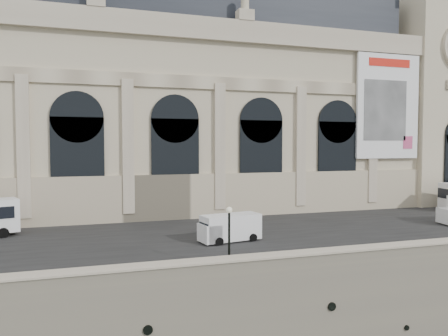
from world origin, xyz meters
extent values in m
cube|color=gray|center=(0.00, 35.00, 3.00)|extent=(160.00, 70.00, 6.00)
cube|color=#2D2D2D|center=(0.00, 14.00, 6.03)|extent=(160.00, 24.00, 0.06)
cube|color=gray|center=(0.00, 0.60, 6.55)|extent=(160.00, 1.20, 1.10)
cube|color=beige|center=(0.00, 0.60, 7.15)|extent=(160.00, 1.40, 0.12)
cube|color=beige|center=(-6.00, 31.00, 17.00)|extent=(68.00, 18.00, 22.00)
cube|color=beige|center=(-6.00, 21.85, 8.50)|extent=(68.60, 0.40, 5.00)
cube|color=beige|center=(-6.00, 21.70, 26.80)|extent=(69.00, 0.80, 2.40)
cube|color=beige|center=(-6.00, 21.85, 21.00)|extent=(68.00, 0.30, 1.40)
cube|color=#242830|center=(-6.00, 31.00, 31.00)|extent=(64.00, 15.00, 6.00)
cube|color=beige|center=(-19.00, 21.75, 14.00)|extent=(1.20, 0.50, 14.00)
cube|color=black|center=(-14.00, 21.82, 12.50)|extent=(5.20, 0.25, 9.00)
cylinder|color=black|center=(-14.00, 21.82, 17.00)|extent=(5.20, 0.25, 5.20)
cube|color=beige|center=(-9.00, 21.75, 14.00)|extent=(1.20, 0.50, 14.00)
cube|color=black|center=(-4.00, 21.82, 12.50)|extent=(5.20, 0.25, 9.00)
cylinder|color=black|center=(-4.00, 21.82, 17.00)|extent=(5.20, 0.25, 5.20)
cube|color=beige|center=(1.00, 21.75, 14.00)|extent=(1.20, 0.50, 14.00)
cube|color=black|center=(6.00, 21.82, 12.50)|extent=(5.20, 0.25, 9.00)
cylinder|color=black|center=(6.00, 21.82, 17.00)|extent=(5.20, 0.25, 5.20)
cube|color=beige|center=(11.00, 21.75, 14.00)|extent=(1.20, 0.50, 14.00)
cube|color=black|center=(16.00, 21.82, 12.50)|extent=(5.20, 0.25, 9.00)
cylinder|color=black|center=(16.00, 21.82, 17.00)|extent=(5.20, 0.25, 5.20)
cube|color=beige|center=(21.00, 21.75, 14.00)|extent=(1.20, 0.50, 14.00)
cube|color=white|center=(23.00, 21.55, 19.00)|extent=(9.00, 0.35, 13.00)
cube|color=red|center=(23.00, 21.35, 24.40)|extent=(6.00, 0.06, 1.00)
cube|color=gray|center=(22.50, 21.35, 18.50)|extent=(6.20, 0.06, 7.50)
cube|color=#C34573|center=(26.00, 21.35, 14.50)|extent=(1.40, 0.06, 1.60)
cube|color=beige|center=(34.00, 28.00, 21.00)|extent=(12.00, 14.00, 30.00)
cylinder|color=black|center=(-20.24, 17.25, 6.47)|extent=(0.99, 0.58, 0.94)
cube|color=black|center=(28.39, 17.77, 8.27)|extent=(0.54, 2.24, 1.18)
cylinder|color=black|center=(30.11, 18.68, 6.49)|extent=(1.03, 0.49, 0.99)
cube|color=white|center=(-1.63, 10.02, 7.25)|extent=(5.28, 2.83, 2.13)
cube|color=white|center=(-3.60, 9.66, 6.93)|extent=(1.73, 2.17, 1.49)
cube|color=black|center=(-4.11, 9.56, 7.44)|extent=(0.36, 1.65, 0.74)
cylinder|color=black|center=(-3.03, 8.77, 6.35)|extent=(0.74, 0.36, 0.71)
cylinder|color=black|center=(-3.38, 10.69, 6.35)|extent=(0.74, 0.36, 0.71)
cylinder|color=black|center=(0.13, 9.35, 6.35)|extent=(0.74, 0.36, 0.71)
cylinder|color=black|center=(-0.23, 11.27, 6.35)|extent=(0.74, 0.36, 0.71)
cylinder|color=black|center=(22.78, 11.39, 6.40)|extent=(0.84, 0.42, 0.81)
cylinder|color=black|center=(-4.29, 2.41, 6.19)|extent=(0.42, 0.42, 0.38)
cylinder|color=black|center=(-4.29, 2.41, 7.91)|extent=(0.15, 0.15, 3.82)
sphere|color=beige|center=(-4.29, 2.41, 9.92)|extent=(0.42, 0.42, 0.42)
camera|label=1|loc=(-13.24, -24.64, 14.19)|focal=35.00mm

